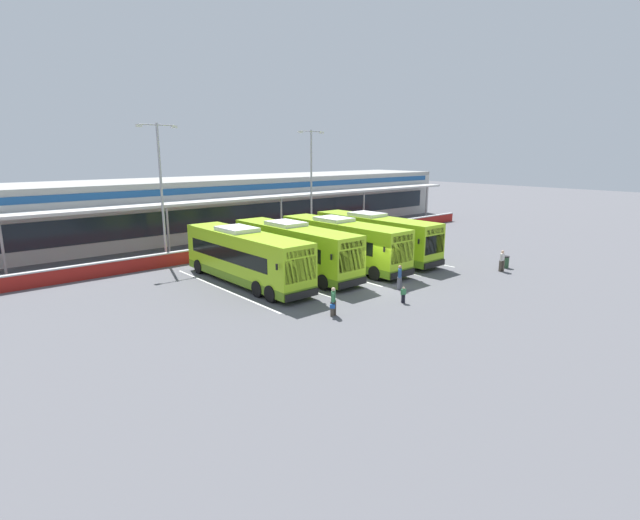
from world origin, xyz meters
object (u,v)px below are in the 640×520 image
coach_bus_leftmost (245,258)px  coach_bus_right_centre (375,237)px  pedestrian_in_dark_coat (502,260)px  pedestrian_child (403,294)px  pedestrian_near_bin (400,276)px  lamp_post_centre (311,177)px  coach_bus_centre (342,244)px  litter_bin (505,262)px  pedestrian_with_handbag (333,301)px  lamp_post_west (161,184)px  coach_bus_left_centre (294,250)px

coach_bus_leftmost → coach_bus_right_centre: bearing=-1.6°
pedestrian_in_dark_coat → pedestrian_child: bearing=-179.3°
pedestrian_near_bin → lamp_post_centre: 21.57m
coach_bus_right_centre → pedestrian_child: coach_bus_right_centre is taller
coach_bus_centre → litter_bin: coach_bus_centre is taller
coach_bus_right_centre → pedestrian_near_bin: (-5.74, -7.53, -0.91)m
pedestrian_with_handbag → lamp_post_west: bearing=94.4°
coach_bus_leftmost → pedestrian_near_bin: size_ratio=7.50×
pedestrian_with_handbag → coach_bus_centre: bearing=44.3°
coach_bus_right_centre → litter_bin: coach_bus_right_centre is taller
coach_bus_left_centre → pedestrian_with_handbag: (-4.14, -8.80, -0.93)m
coach_bus_leftmost → coach_bus_centre: bearing=-4.6°
coach_bus_left_centre → pedestrian_in_dark_coat: bearing=-38.5°
coach_bus_right_centre → litter_bin: 10.48m
pedestrian_with_handbag → pedestrian_in_dark_coat: same height
coach_bus_left_centre → lamp_post_west: bearing=119.4°
coach_bus_centre → lamp_post_west: size_ratio=1.11×
pedestrian_in_dark_coat → pedestrian_child: size_ratio=1.61×
coach_bus_right_centre → pedestrian_in_dark_coat: coach_bus_right_centre is taller
coach_bus_left_centre → litter_bin: bearing=-34.6°
coach_bus_right_centre → pedestrian_in_dark_coat: (3.83, -9.44, -0.91)m
pedestrian_in_dark_coat → lamp_post_west: bearing=132.2°
coach_bus_right_centre → pedestrian_child: (-7.82, -9.57, -1.24)m
pedestrian_with_handbag → litter_bin: bearing=-1.7°
coach_bus_left_centre → coach_bus_centre: bearing=-8.0°
lamp_post_centre → litter_bin: lamp_post_centre is taller
pedestrian_in_dark_coat → lamp_post_centre: lamp_post_centre is taller
coach_bus_right_centre → lamp_post_centre: (2.68, 11.57, 4.50)m
pedestrian_near_bin → pedestrian_with_handbag: bearing=-171.6°
coach_bus_right_centre → pedestrian_with_handbag: bearing=-145.7°
coach_bus_left_centre → coach_bus_right_centre: 8.39m
coach_bus_right_centre → pedestrian_child: bearing=-129.3°
coach_bus_leftmost → lamp_post_centre: 19.42m
coach_bus_left_centre → coach_bus_centre: 4.31m
litter_bin → lamp_post_centre: bearing=96.7°
coach_bus_centre → coach_bus_right_centre: same height
coach_bus_left_centre → pedestrian_with_handbag: bearing=-115.2°
coach_bus_leftmost → pedestrian_near_bin: bearing=-49.3°
pedestrian_with_handbag → coach_bus_right_centre: bearing=34.3°
pedestrian_with_handbag → pedestrian_near_bin: size_ratio=1.00×
coach_bus_left_centre → pedestrian_in_dark_coat: 15.63m
litter_bin → lamp_post_west: bearing=134.8°
lamp_post_west → pedestrian_in_dark_coat: bearing=-47.8°
coach_bus_leftmost → pedestrian_with_handbag: size_ratio=7.50×
coach_bus_right_centre → lamp_post_centre: 12.71m
lamp_post_west → litter_bin: lamp_post_west is taller
pedestrian_child → lamp_post_west: size_ratio=0.09×
pedestrian_in_dark_coat → litter_bin: 1.41m
coach_bus_right_centre → pedestrian_in_dark_coat: bearing=-67.9°
coach_bus_centre → pedestrian_with_handbag: bearing=-135.7°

